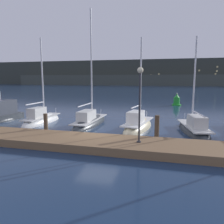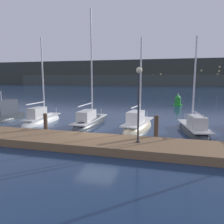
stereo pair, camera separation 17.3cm
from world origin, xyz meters
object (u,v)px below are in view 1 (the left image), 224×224
Objects in this scene: sailboat_berth_6 at (138,128)px; motorboat_berth_3 at (2,118)px; sailboat_berth_5 at (90,123)px; sailboat_berth_4 at (41,121)px; dock_lamppost at (140,93)px; channel_buoy at (177,101)px; sailboat_berth_7 at (194,130)px.

motorboat_berth_3 is at bearing 178.80° from sailboat_berth_6.
sailboat_berth_5 is at bearing 170.37° from sailboat_berth_6.
sailboat_berth_4 is (4.12, -0.02, -0.16)m from motorboat_berth_3.
dock_lamppost is (4.93, -5.64, 3.00)m from sailboat_berth_5.
channel_buoy is at bearing 44.98° from motorboat_berth_3.
motorboat_berth_3 is at bearing 158.84° from dock_lamppost.
sailboat_berth_7 is 16.23m from channel_buoy.
sailboat_berth_6 is (8.58, -0.25, -0.00)m from sailboat_berth_4.
sailboat_berth_5 is at bearing -115.99° from channel_buoy.
sailboat_berth_5 reaches higher than sailboat_berth_4.
dock_lamppost is at bearing -48.83° from sailboat_berth_5.
motorboat_berth_3 is 1.22× the size of dock_lamppost.
sailboat_berth_7 is (4.09, 0.16, 0.02)m from sailboat_berth_6.
sailboat_berth_4 is 4.38m from sailboat_berth_5.
motorboat_berth_3 is at bearing -135.02° from channel_buoy.
sailboat_berth_6 is (12.70, -0.27, -0.16)m from motorboat_berth_3.
motorboat_berth_3 is at bearing 179.64° from sailboat_berth_7.
sailboat_berth_4 is at bearing 178.32° from sailboat_berth_6.
sailboat_berth_5 is 8.33m from sailboat_berth_7.
sailboat_berth_4 reaches higher than sailboat_berth_7.
sailboat_berth_4 is 0.79× the size of sailboat_berth_5.
dock_lamppost reaches higher than motorboat_berth_3.
sailboat_berth_6 is 4.26× the size of channel_buoy.
motorboat_berth_3 is 22.78m from channel_buoy.
sailboat_berth_5 is 2.54× the size of dock_lamppost.
sailboat_berth_5 reaches higher than sailboat_berth_7.
sailboat_berth_5 is 1.37× the size of sailboat_berth_7.
sailboat_berth_5 is 5.63× the size of channel_buoy.
sailboat_berth_4 is at bearing 179.59° from sailboat_berth_7.
sailboat_berth_6 is 16.73m from channel_buoy.
sailboat_berth_4 is at bearing -0.21° from motorboat_berth_3.
sailboat_berth_6 is 5.82m from dock_lamppost.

